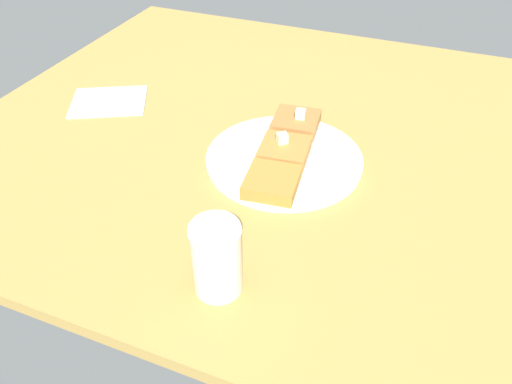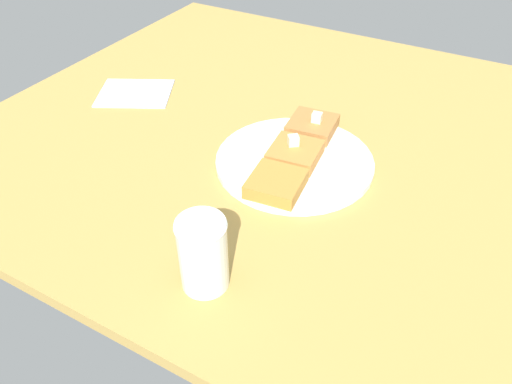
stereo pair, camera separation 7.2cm
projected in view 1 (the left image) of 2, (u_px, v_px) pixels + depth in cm
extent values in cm
cube|color=#AA8944|center=(242.00, 127.00, 96.14)|extent=(99.93, 99.93, 2.19)
cylinder|color=white|center=(284.00, 159.00, 85.05)|extent=(26.68, 26.68, 1.17)
torus|color=gray|center=(284.00, 158.00, 84.93)|extent=(26.68, 26.68, 0.80)
cube|color=#A76F37|center=(295.00, 124.00, 90.61)|extent=(9.16, 8.87, 2.26)
cube|color=#B57837|center=(284.00, 151.00, 83.96)|extent=(9.16, 8.87, 2.26)
cube|color=#AE7A33|center=(272.00, 182.00, 77.32)|extent=(9.16, 8.87, 2.26)
cube|color=beige|center=(300.00, 115.00, 89.13)|extent=(1.78, 1.93, 1.72)
cube|color=beige|center=(282.00, 138.00, 83.32)|extent=(2.28, 2.31, 1.72)
cube|color=silver|center=(237.00, 146.00, 86.77)|extent=(9.59, 4.65, 0.36)
cube|color=silver|center=(263.00, 132.00, 90.33)|extent=(3.43, 3.10, 0.36)
cube|color=silver|center=(270.00, 124.00, 92.44)|extent=(3.08, 1.52, 0.36)
cube|color=silver|center=(273.00, 125.00, 92.14)|extent=(3.08, 1.52, 0.36)
cube|color=silver|center=(275.00, 126.00, 91.85)|extent=(3.08, 1.52, 0.36)
cube|color=silver|center=(277.00, 127.00, 91.55)|extent=(3.08, 1.52, 0.36)
cylinder|color=#45220C|center=(217.00, 265.00, 61.56)|extent=(5.68, 5.68, 8.22)
cylinder|color=silver|center=(217.00, 258.00, 60.86)|extent=(6.17, 6.17, 10.44)
torus|color=silver|center=(215.00, 230.00, 57.85)|extent=(6.43, 6.43, 0.50)
cube|color=silver|center=(109.00, 101.00, 101.42)|extent=(17.55, 18.69, 0.30)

